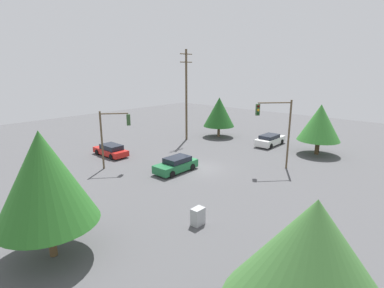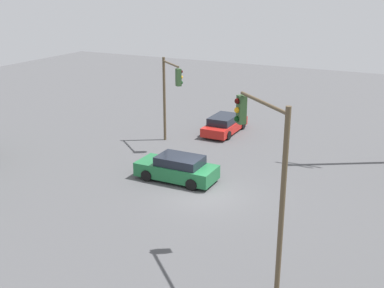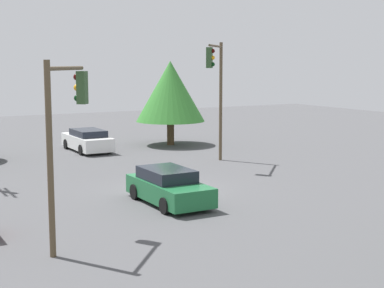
# 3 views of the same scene
# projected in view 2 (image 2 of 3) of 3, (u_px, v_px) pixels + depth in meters

# --- Properties ---
(ground_plane) EXTENTS (80.00, 80.00, 0.00)m
(ground_plane) POSITION_uv_depth(u_px,v_px,m) (203.00, 194.00, 24.37)
(ground_plane) COLOR #4C4C4F
(sedan_green) EXTENTS (4.37, 1.96, 1.39)m
(sedan_green) POSITION_uv_depth(u_px,v_px,m) (177.00, 168.00, 25.95)
(sedan_green) COLOR #1E6638
(sedan_green) RESTS_ON ground_plane
(sedan_red) EXTENTS (1.91, 4.48, 1.29)m
(sedan_red) POSITION_uv_depth(u_px,v_px,m) (224.00, 124.00, 34.17)
(sedan_red) COLOR red
(sedan_red) RESTS_ON ground_plane
(traffic_signal_main) EXTENTS (2.64, 2.47, 6.66)m
(traffic_signal_main) POSITION_uv_depth(u_px,v_px,m) (265.00, 160.00, 16.25)
(traffic_signal_main) COLOR brown
(traffic_signal_main) RESTS_ON ground_plane
(traffic_signal_cross) EXTENTS (2.29, 1.98, 5.62)m
(traffic_signal_cross) POSITION_uv_depth(u_px,v_px,m) (170.00, 88.00, 30.68)
(traffic_signal_cross) COLOR brown
(traffic_signal_cross) RESTS_ON ground_plane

